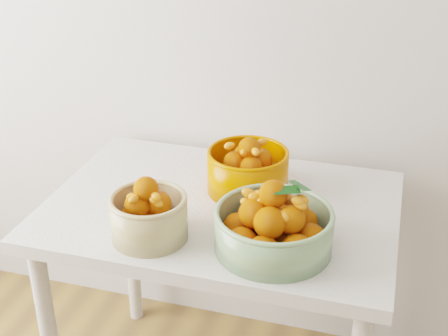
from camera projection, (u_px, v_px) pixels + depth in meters
The scene contains 4 objects.
table at pixel (221, 232), 1.84m from camera, with size 1.00×0.70×0.75m.
bowl_cream at pixel (149, 215), 1.62m from camera, with size 0.21×0.21×0.17m.
bowl_green at pixel (273, 227), 1.57m from camera, with size 0.33×0.33×0.19m.
bowl_orange at pixel (248, 170), 1.84m from camera, with size 0.28×0.28×0.17m.
Camera 1 is at (0.25, 0.11, 1.66)m, focal length 50.00 mm.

